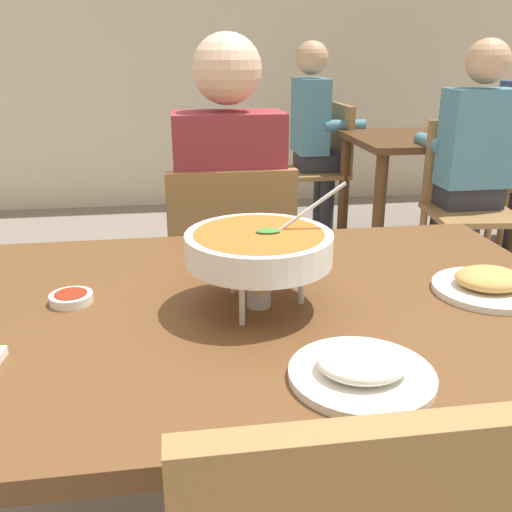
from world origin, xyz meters
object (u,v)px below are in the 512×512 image
at_px(chair_diner_main, 230,274).
at_px(chair_bg_right, 467,196).
at_px(appetizer_plate, 488,284).
at_px(chair_bg_middle, 326,161).
at_px(rice_plate, 362,369).
at_px(diner_main, 228,207).
at_px(dining_table_far, 430,158).
at_px(curry_bowl, 259,248).
at_px(dining_table_main, 266,343).
at_px(patron_bg_right, 472,151).
at_px(sauce_dish, 71,298).
at_px(patron_bg_middle, 315,127).

relative_size(chair_diner_main, chair_bg_right, 1.00).
relative_size(chair_diner_main, appetizer_plate, 3.75).
distance_m(appetizer_plate, chair_bg_middle, 2.85).
xyz_separation_m(chair_diner_main, rice_plate, (0.10, -1.09, 0.26)).
bearing_deg(chair_bg_middle, diner_main, -114.21).
xyz_separation_m(chair_diner_main, dining_table_far, (1.42, 1.49, 0.11)).
relative_size(curry_bowl, appetizer_plate, 1.39).
relative_size(diner_main, chair_bg_middle, 1.46).
xyz_separation_m(dining_table_main, chair_diner_main, (-0.00, 0.77, -0.14)).
xyz_separation_m(rice_plate, patron_bg_right, (1.29, 2.04, -0.03)).
distance_m(chair_diner_main, sauce_dish, 0.86).
height_order(dining_table_main, patron_bg_middle, patron_bg_middle).
bearing_deg(chair_bg_right, patron_bg_middle, 116.54).
bearing_deg(dining_table_main, rice_plate, -72.12).
xyz_separation_m(chair_bg_right, patron_bg_middle, (-0.57, 1.13, 0.24)).
bearing_deg(sauce_dish, chair_bg_right, 42.46).
height_order(chair_bg_middle, patron_bg_middle, patron_bg_middle).
bearing_deg(patron_bg_middle, chair_bg_right, -63.46).
bearing_deg(dining_table_far, appetizer_plate, -112.06).
distance_m(diner_main, dining_table_far, 2.04).
relative_size(chair_bg_middle, patron_bg_right, 0.69).
bearing_deg(rice_plate, patron_bg_right, 57.73).
bearing_deg(chair_bg_right, dining_table_far, 86.79).
bearing_deg(chair_bg_right, chair_diner_main, -146.01).
bearing_deg(patron_bg_right, patron_bg_middle, 117.37).
bearing_deg(curry_bowl, patron_bg_middle, 73.59).
relative_size(chair_diner_main, diner_main, 0.69).
xyz_separation_m(curry_bowl, rice_plate, (0.12, -0.30, -0.11)).
relative_size(diner_main, chair_bg_right, 1.46).
xyz_separation_m(dining_table_far, chair_bg_right, (-0.03, -0.56, -0.11)).
height_order(appetizer_plate, dining_table_far, appetizer_plate).
bearing_deg(rice_plate, diner_main, 95.28).
height_order(curry_bowl, chair_bg_right, curry_bowl).
bearing_deg(patron_bg_right, chair_bg_middle, 115.43).
height_order(chair_diner_main, patron_bg_right, patron_bg_right).
bearing_deg(chair_bg_right, rice_plate, -122.38).
height_order(diner_main, dining_table_far, diner_main).
height_order(curry_bowl, patron_bg_middle, patron_bg_middle).
bearing_deg(dining_table_main, sauce_dish, 172.06).
bearing_deg(chair_bg_right, dining_table_main, -129.17).
height_order(rice_plate, patron_bg_middle, patron_bg_middle).
xyz_separation_m(sauce_dish, chair_bg_right, (1.80, 1.64, -0.25)).
bearing_deg(patron_bg_right, sauce_dish, -137.29).
height_order(chair_diner_main, patron_bg_middle, patron_bg_middle).
height_order(chair_bg_middle, chair_bg_right, same).
height_order(dining_table_far, chair_bg_right, chair_bg_right).
bearing_deg(dining_table_far, dining_table_main, -122.12).
distance_m(chair_diner_main, patron_bg_middle, 2.24).
distance_m(dining_table_main, patron_bg_right, 2.22).
height_order(dining_table_main, diner_main, diner_main).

